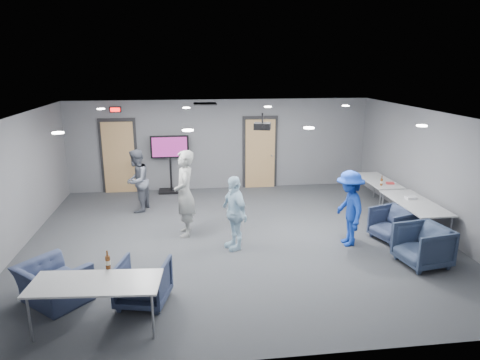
{
  "coord_description": "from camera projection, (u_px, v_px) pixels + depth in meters",
  "views": [
    {
      "loc": [
        -1.04,
        -8.67,
        3.73
      ],
      "look_at": [
        0.14,
        0.47,
        1.2
      ],
      "focal_mm": 32.0,
      "sensor_mm": 36.0,
      "label": 1
    }
  ],
  "objects": [
    {
      "name": "floor",
      "position": [
        237.0,
        238.0,
        9.41
      ],
      "size": [
        9.0,
        9.0,
        0.0
      ],
      "primitive_type": "plane",
      "color": "#36393D",
      "rests_on": "ground"
    },
    {
      "name": "ceiling",
      "position": [
        236.0,
        115.0,
        8.7
      ],
      "size": [
        9.0,
        9.0,
        0.0
      ],
      "primitive_type": "plane",
      "rotation": [
        3.14,
        0.0,
        0.0
      ],
      "color": "silver",
      "rests_on": "wall_back"
    },
    {
      "name": "wall_back",
      "position": [
        221.0,
        145.0,
        12.88
      ],
      "size": [
        9.0,
        0.02,
        2.7
      ],
      "primitive_type": "cube",
      "color": "slate",
      "rests_on": "floor"
    },
    {
      "name": "wall_front",
      "position": [
        276.0,
        264.0,
        5.23
      ],
      "size": [
        9.0,
        0.02,
        2.7
      ],
      "primitive_type": "cube",
      "color": "slate",
      "rests_on": "floor"
    },
    {
      "name": "wall_left",
      "position": [
        12.0,
        187.0,
        8.5
      ],
      "size": [
        0.02,
        8.0,
        2.7
      ],
      "primitive_type": "cube",
      "color": "slate",
      "rests_on": "floor"
    },
    {
      "name": "wall_right",
      "position": [
        435.0,
        173.0,
        9.61
      ],
      "size": [
        0.02,
        8.0,
        2.7
      ],
      "primitive_type": "cube",
      "color": "slate",
      "rests_on": "floor"
    },
    {
      "name": "door_left",
      "position": [
        119.0,
        157.0,
        12.54
      ],
      "size": [
        1.06,
        0.17,
        2.24
      ],
      "color": "black",
      "rests_on": "wall_back"
    },
    {
      "name": "door_right",
      "position": [
        260.0,
        153.0,
        13.06
      ],
      "size": [
        1.06,
        0.17,
        2.24
      ],
      "color": "black",
      "rests_on": "wall_back"
    },
    {
      "name": "exit_sign",
      "position": [
        115.0,
        110.0,
        12.16
      ],
      "size": [
        0.32,
        0.08,
        0.16
      ],
      "color": "black",
      "rests_on": "wall_back"
    },
    {
      "name": "hvac_diffuser",
      "position": [
        205.0,
        104.0,
        11.32
      ],
      "size": [
        0.6,
        0.6,
        0.03
      ],
      "primitive_type": "cube",
      "color": "black",
      "rests_on": "ceiling"
    },
    {
      "name": "downlights",
      "position": [
        236.0,
        116.0,
        8.7
      ],
      "size": [
        6.18,
        3.78,
        0.02
      ],
      "color": "white",
      "rests_on": "ceiling"
    },
    {
      "name": "person_a",
      "position": [
        185.0,
        194.0,
        9.37
      ],
      "size": [
        0.47,
        0.7,
        1.92
      ],
      "primitive_type": "imported",
      "rotation": [
        0.0,
        0.0,
        -1.56
      ],
      "color": "gray",
      "rests_on": "floor"
    },
    {
      "name": "person_b",
      "position": [
        137.0,
        181.0,
        10.95
      ],
      "size": [
        0.79,
        0.92,
        1.63
      ],
      "primitive_type": "imported",
      "rotation": [
        0.0,
        0.0,
        -1.81
      ],
      "color": "slate",
      "rests_on": "floor"
    },
    {
      "name": "person_c",
      "position": [
        234.0,
        213.0,
        8.73
      ],
      "size": [
        0.69,
        0.98,
        1.55
      ],
      "primitive_type": "imported",
      "rotation": [
        0.0,
        0.0,
        -1.19
      ],
      "color": "#C5E7FD",
      "rests_on": "floor"
    },
    {
      "name": "person_d",
      "position": [
        349.0,
        208.0,
        8.91
      ],
      "size": [
        0.61,
        1.04,
        1.6
      ],
      "primitive_type": "imported",
      "rotation": [
        0.0,
        0.0,
        -1.58
      ],
      "color": "#1A3DAA",
      "rests_on": "floor"
    },
    {
      "name": "chair_right_b",
      "position": [
        392.0,
        224.0,
        9.27
      ],
      "size": [
        0.98,
        0.96,
        0.71
      ],
      "primitive_type": "imported",
      "rotation": [
        0.0,
        0.0,
        -1.25
      ],
      "color": "#36415D",
      "rests_on": "floor"
    },
    {
      "name": "chair_right_c",
      "position": [
        423.0,
        246.0,
        8.09
      ],
      "size": [
        0.98,
        0.96,
        0.78
      ],
      "primitive_type": "imported",
      "rotation": [
        0.0,
        0.0,
        -1.41
      ],
      "color": "#344159",
      "rests_on": "floor"
    },
    {
      "name": "chair_front_a",
      "position": [
        143.0,
        282.0,
        6.8
      ],
      "size": [
        0.93,
        0.95,
        0.72
      ],
      "primitive_type": "imported",
      "rotation": [
        0.0,
        0.0,
        2.9
      ],
      "color": "#333D58",
      "rests_on": "floor"
    },
    {
      "name": "chair_front_b",
      "position": [
        53.0,
        284.0,
        6.82
      ],
      "size": [
        1.33,
        1.32,
        0.65
      ],
      "primitive_type": "imported",
      "rotation": [
        0.0,
        0.0,
        2.4
      ],
      "color": "#384261",
      "rests_on": "floor"
    },
    {
      "name": "table_right_a",
      "position": [
        378.0,
        182.0,
        11.36
      ],
      "size": [
        0.7,
        1.68,
        0.73
      ],
      "rotation": [
        0.0,
        0.0,
        1.57
      ],
      "color": "#B5B8BA",
      "rests_on": "floor"
    },
    {
      "name": "table_right_b",
      "position": [
        415.0,
        204.0,
        9.54
      ],
      "size": [
        0.8,
        1.93,
        0.73
      ],
      "rotation": [
        0.0,
        0.0,
        1.57
      ],
      "color": "#B5B8BA",
      "rests_on": "floor"
    },
    {
      "name": "table_front_left",
      "position": [
        95.0,
        285.0,
        6.07
      ],
      "size": [
        1.88,
        0.91,
        0.73
      ],
      "rotation": [
        0.0,
        0.0,
        -0.08
      ],
      "color": "#B5B8BA",
      "rests_on": "floor"
    },
    {
      "name": "bottle_front",
      "position": [
        108.0,
        262.0,
        6.42
      ],
      "size": [
        0.08,
        0.08,
        0.29
      ],
      "color": "#5E2E10",
      "rests_on": "table_front_left"
    },
    {
      "name": "bottle_right",
      "position": [
        382.0,
        182.0,
        10.81
      ],
      "size": [
        0.07,
        0.07,
        0.25
      ],
      "color": "#5E2E10",
      "rests_on": "table_right_a"
    },
    {
      "name": "snack_box",
      "position": [
        390.0,
        183.0,
        10.97
      ],
      "size": [
        0.22,
        0.17,
        0.04
      ],
      "primitive_type": "cube",
      "rotation": [
        0.0,
        0.0,
        -0.19
      ],
      "color": "#BD2F31",
      "rests_on": "table_right_a"
    },
    {
      "name": "wrapper",
      "position": [
        411.0,
        198.0,
        9.76
      ],
      "size": [
        0.24,
        0.18,
        0.05
      ],
      "primitive_type": "cube",
      "rotation": [
        0.0,
        0.0,
        0.08
      ],
      "color": "silver",
      "rests_on": "table_right_b"
    },
    {
      "name": "tv_stand",
      "position": [
        170.0,
        160.0,
        12.55
      ],
      "size": [
        1.11,
        0.53,
        1.7
      ],
      "color": "black",
      "rests_on": "floor"
    },
    {
      "name": "projector",
      "position": [
        262.0,
        126.0,
        9.29
      ],
      "size": [
        0.42,
        0.39,
        0.36
      ],
      "rotation": [
        0.0,
        0.0,
        -0.28
      ],
      "color": "black",
      "rests_on": "ceiling"
    }
  ]
}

